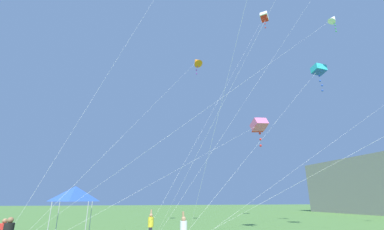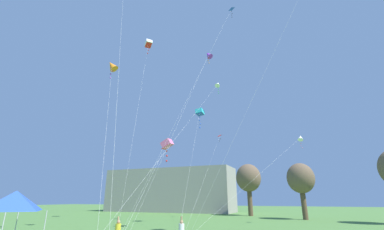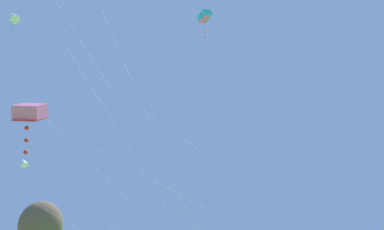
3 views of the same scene
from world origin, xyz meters
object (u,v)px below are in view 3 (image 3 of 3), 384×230
Objects in this scene: kite_white_diamond_6 at (24,163)px; kite_cyan_box_8 at (205,17)px; kite_white_diamond_1 at (14,17)px; kite_pink_box_4 at (30,113)px.

kite_cyan_box_8 reaches higher than kite_white_diamond_6.
kite_white_diamond_1 is 1.18× the size of kite_white_diamond_6.
kite_cyan_box_8 is (3.27, -14.31, 13.41)m from kite_white_diamond_6.
kite_cyan_box_8 is at bearing -37.93° from kite_white_diamond_1.
kite_pink_box_4 is 0.65× the size of kite_cyan_box_8.
kite_pink_box_4 is 16.96m from kite_white_diamond_6.
kite_white_diamond_1 reaches higher than kite_pink_box_4.
kite_white_diamond_1 is 12.46m from kite_white_diamond_6.
kite_cyan_box_8 is (12.50, -9.74, 6.39)m from kite_white_diamond_1.
kite_cyan_box_8 is at bearing -77.14° from kite_white_diamond_6.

